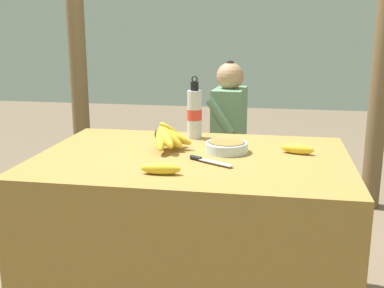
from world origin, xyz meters
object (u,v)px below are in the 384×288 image
at_px(serving_bowl, 227,146).
at_px(banana_bunch_green, 159,145).
at_px(knife, 205,160).
at_px(seated_vendor, 222,129).
at_px(wooden_bench, 215,166).
at_px(loose_banana_front, 161,169).
at_px(water_bottle, 195,113).
at_px(support_post_near, 76,22).
at_px(banana_bunch_ripe, 168,135).
at_px(loose_banana_side, 297,149).

bearing_deg(serving_bowl, banana_bunch_green, 117.26).
height_order(knife, seated_vendor, seated_vendor).
bearing_deg(banana_bunch_green, wooden_bench, -0.61).
bearing_deg(loose_banana_front, serving_bowl, 60.19).
height_order(water_bottle, support_post_near, support_post_near).
bearing_deg(loose_banana_front, water_bottle, 87.79).
bearing_deg(loose_banana_front, banana_bunch_ripe, 98.63).
relative_size(water_bottle, loose_banana_front, 1.99).
xyz_separation_m(banana_bunch_ripe, knife, (0.20, -0.18, -0.06)).
bearing_deg(banana_bunch_green, seated_vendor, -4.05).
distance_m(banana_bunch_ripe, knife, 0.28).
height_order(seated_vendor, banana_bunch_green, seated_vendor).
height_order(wooden_bench, banana_bunch_green, banana_bunch_green).
relative_size(water_bottle, loose_banana_side, 2.05).
distance_m(loose_banana_front, banana_bunch_green, 1.64).
xyz_separation_m(loose_banana_front, support_post_near, (-1.14, 1.92, 0.56)).
distance_m(loose_banana_side, seated_vendor, 1.23).
relative_size(banana_bunch_ripe, banana_bunch_green, 1.09).
xyz_separation_m(knife, seated_vendor, (-0.07, 1.33, -0.15)).
distance_m(banana_bunch_ripe, water_bottle, 0.27).
height_order(banana_bunch_ripe, knife, banana_bunch_ripe).
bearing_deg(seated_vendor, knife, 97.55).
xyz_separation_m(wooden_bench, seated_vendor, (0.06, -0.03, 0.28)).
bearing_deg(banana_bunch_ripe, banana_bunch_green, 105.87).
xyz_separation_m(banana_bunch_ripe, loose_banana_front, (0.06, -0.38, -0.04)).
distance_m(knife, banana_bunch_green, 1.50).
xyz_separation_m(banana_bunch_ripe, loose_banana_side, (0.59, 0.02, -0.04)).
bearing_deg(support_post_near, serving_bowl, -48.67).
xyz_separation_m(water_bottle, support_post_near, (-1.16, 1.28, 0.46)).
bearing_deg(knife, banana_bunch_ripe, 168.06).
height_order(loose_banana_front, loose_banana_side, same).
xyz_separation_m(loose_banana_side, seated_vendor, (-0.46, 1.13, -0.16)).
bearing_deg(support_post_near, banana_bunch_green, -25.44).
bearing_deg(serving_bowl, water_bottle, 126.97).
relative_size(loose_banana_front, knife, 0.80).
xyz_separation_m(loose_banana_side, knife, (-0.39, -0.21, -0.01)).
relative_size(banana_bunch_ripe, knife, 1.46).
bearing_deg(seated_vendor, wooden_bench, -22.52).
xyz_separation_m(banana_bunch_ripe, wooden_bench, (0.07, 1.18, -0.49)).
bearing_deg(knife, serving_bowl, 98.31).
distance_m(knife, wooden_bench, 1.43).
distance_m(loose_banana_front, loose_banana_side, 0.67).
bearing_deg(wooden_bench, serving_bowl, -80.22).
xyz_separation_m(loose_banana_front, seated_vendor, (0.07, 1.53, -0.16)).
bearing_deg(knife, loose_banana_front, -95.43).
distance_m(serving_bowl, loose_banana_front, 0.44).
relative_size(banana_bunch_ripe, water_bottle, 0.92).
relative_size(loose_banana_side, wooden_bench, 0.10).
relative_size(seated_vendor, banana_bunch_green, 4.18).
relative_size(water_bottle, knife, 1.60).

